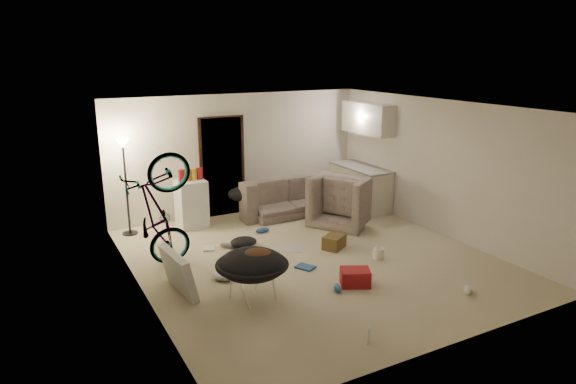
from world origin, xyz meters
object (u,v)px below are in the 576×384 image
drink_case_a (334,242)px  bicycle (160,239)px  floor_lamp (124,166)px  mini_fridge (191,203)px  juicer (378,253)px  saucer_chair (252,271)px  sofa (283,199)px  kitchen_counter (360,188)px  drink_case_b (355,277)px  armchair (347,204)px  tv_box (178,272)px

drink_case_a → bicycle: bearing=137.3°
floor_lamp → mini_fridge: bearing=-4.8°
drink_case_a → mini_fridge: bearing=96.1°
mini_fridge → juicer: (2.19, -3.07, -0.36)m
bicycle → saucer_chair: 1.84m
sofa → mini_fridge: 1.98m
floor_lamp → kitchen_counter: bearing=-7.7°
sofa → bicycle: bearing=27.8°
juicer → drink_case_a: bearing=118.0°
floor_lamp → juicer: (3.38, -3.17, -1.20)m
mini_fridge → juicer: size_ratio=3.65×
drink_case_b → juicer: juicer is taller
armchair → saucer_chair: (-3.07, -2.17, 0.06)m
armchair → tv_box: armchair is taller
floor_lamp → drink_case_b: 4.68m
bicycle → drink_case_b: bearing=-128.6°
saucer_chair → juicer: bearing=7.8°
bicycle → saucer_chair: bicycle is taller
sofa → armchair: size_ratio=1.85×
bicycle → drink_case_a: bicycle is taller
floor_lamp → drink_case_b: size_ratio=4.27×
sofa → bicycle: (-3.06, -1.66, 0.20)m
tv_box → drink_case_a: size_ratio=2.30×
juicer → tv_box: bearing=173.7°
sofa → armchair: armchair is taller
floor_lamp → juicer: floor_lamp is taller
floor_lamp → bicycle: bearing=-86.9°
bicycle → mini_fridge: 2.07m
saucer_chair → juicer: size_ratio=3.99×
armchair → drink_case_b: armchair is taller
tv_box → juicer: tv_box is taller
bicycle → drink_case_a: bearing=-100.1°
sofa → drink_case_a: sofa is taller
juicer → sofa: bearing=94.2°
armchair → juicer: bearing=129.7°
sofa → armchair: 1.41m
kitchen_counter → drink_case_b: size_ratio=3.54×
kitchen_counter → saucer_chair: kitchen_counter is taller
tv_box → drink_case_a: 2.92m
kitchen_counter → mini_fridge: bearing=171.4°
tv_box → juicer: (3.28, -0.36, -0.21)m
floor_lamp → bicycle: floor_lamp is taller
saucer_chair → drink_case_a: size_ratio=2.47×
kitchen_counter → drink_case_b: (-2.38, -3.16, -0.32)m
floor_lamp → sofa: floor_lamp is taller
floor_lamp → drink_case_a: bearing=-39.2°
sofa → armchair: bearing=126.1°
armchair → bicycle: 3.94m
sofa → saucer_chair: saucer_chair is taller
armchair → juicer: (-0.63, -1.84, -0.26)m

